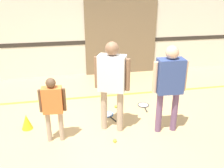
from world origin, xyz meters
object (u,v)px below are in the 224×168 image
(person_student_left, at_px, (53,103))
(racket_second_spare, at_px, (144,105))
(person_student_right, at_px, (170,81))
(tennis_ball_by_spare_racket, at_px, (116,106))
(tennis_ball_near_instructor, at_px, (115,141))
(racket_spare_on_floor, at_px, (108,115))
(training_cone, at_px, (27,122))
(person_instructor, at_px, (112,78))

(person_student_left, relative_size, racket_second_spare, 2.45)
(person_student_left, xyz_separation_m, person_student_right, (2.10, -0.07, 0.29))
(racket_second_spare, bearing_deg, person_student_left, -59.03)
(tennis_ball_by_spare_racket, bearing_deg, person_student_right, -55.76)
(person_student_right, height_order, racket_second_spare, person_student_right)
(tennis_ball_near_instructor, bearing_deg, person_student_left, 165.42)
(racket_spare_on_floor, xyz_separation_m, training_cone, (-1.66, -0.24, 0.14))
(person_student_right, relative_size, racket_second_spare, 3.39)
(person_student_left, distance_m, tennis_ball_near_instructor, 1.30)
(person_student_left, distance_m, person_student_right, 2.12)
(tennis_ball_near_instructor, bearing_deg, tennis_ball_by_spare_racket, 77.53)
(person_instructor, relative_size, racket_second_spare, 3.51)
(racket_second_spare, xyz_separation_m, tennis_ball_by_spare_racket, (-0.66, 0.03, 0.02))
(person_student_left, xyz_separation_m, tennis_ball_by_spare_racket, (1.34, 1.05, -0.72))
(person_student_right, distance_m, tennis_ball_near_instructor, 1.47)
(person_student_left, bearing_deg, person_student_right, 1.55)
(tennis_ball_near_instructor, height_order, tennis_ball_by_spare_racket, same)
(racket_spare_on_floor, bearing_deg, person_student_left, -76.65)
(racket_second_spare, distance_m, tennis_ball_by_spare_racket, 0.66)
(racket_spare_on_floor, relative_size, tennis_ball_by_spare_racket, 7.92)
(person_student_right, relative_size, tennis_ball_by_spare_racket, 25.61)
(racket_second_spare, height_order, tennis_ball_by_spare_racket, tennis_ball_by_spare_racket)
(racket_second_spare, xyz_separation_m, tennis_ball_near_instructor, (-0.95, -1.29, 0.02))
(tennis_ball_by_spare_racket, bearing_deg, tennis_ball_near_instructor, -102.47)
(person_instructor, distance_m, racket_spare_on_floor, 1.21)
(racket_second_spare, distance_m, training_cone, 2.62)
(person_student_left, relative_size, training_cone, 3.96)
(racket_spare_on_floor, relative_size, racket_second_spare, 1.05)
(racket_spare_on_floor, bearing_deg, tennis_ball_by_spare_racket, 120.18)
(person_student_left, relative_size, racket_spare_on_floor, 2.34)
(person_student_left, xyz_separation_m, tennis_ball_near_instructor, (1.05, -0.27, -0.72))
(racket_spare_on_floor, relative_size, tennis_ball_near_instructor, 7.92)
(training_cone, bearing_deg, person_student_left, -41.86)
(person_instructor, relative_size, racket_spare_on_floor, 3.35)
(racket_spare_on_floor, distance_m, tennis_ball_by_spare_racket, 0.39)
(racket_spare_on_floor, bearing_deg, racket_second_spare, 86.17)
(racket_spare_on_floor, height_order, tennis_ball_near_instructor, tennis_ball_near_instructor)
(tennis_ball_by_spare_racket, bearing_deg, racket_spare_on_floor, -128.95)
(person_instructor, xyz_separation_m, tennis_ball_by_spare_racket, (0.26, 0.87, -1.05))
(person_instructor, height_order, tennis_ball_near_instructor, person_instructor)
(person_student_left, xyz_separation_m, racket_second_spare, (2.00, 1.02, -0.75))
(person_instructor, relative_size, tennis_ball_near_instructor, 26.50)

